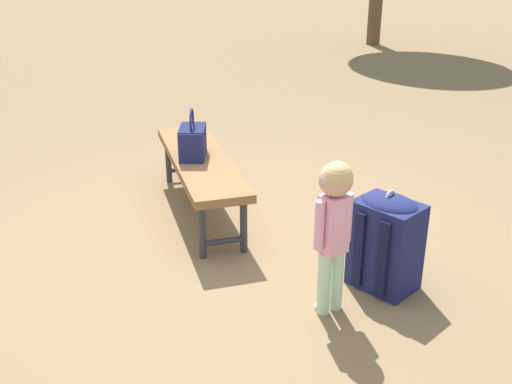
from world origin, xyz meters
TOP-DOWN VIEW (x-y plane):
  - ground_plane at (0.00, 0.00)m, footprint 40.00×40.00m
  - park_bench at (-0.63, -0.05)m, footprint 1.64×0.58m
  - handbag at (-0.66, -0.09)m, footprint 0.36×0.29m
  - child_standing at (0.92, 0.19)m, footprint 0.18×0.24m
  - backpack_large at (0.81, 0.63)m, footprint 0.45×0.41m

SIDE VIEW (x-z plane):
  - ground_plane at x=0.00m, z-range 0.00..0.00m
  - backpack_large at x=0.81m, z-range 0.00..0.63m
  - park_bench at x=-0.63m, z-range 0.17..0.62m
  - handbag at x=-0.66m, z-range 0.39..0.76m
  - child_standing at x=0.92m, z-range 0.15..1.05m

